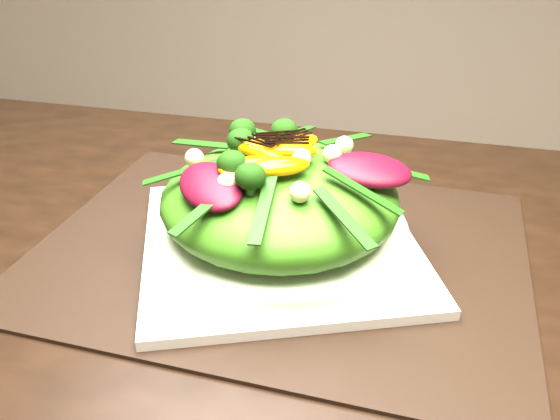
% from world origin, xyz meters
% --- Properties ---
extents(dining_table, '(1.60, 0.90, 0.75)m').
position_xyz_m(dining_table, '(0.00, 0.00, 0.73)').
color(dining_table, black).
rests_on(dining_table, floor).
extents(placemat, '(0.49, 0.38, 0.00)m').
position_xyz_m(placemat, '(0.14, 0.11, 0.75)').
color(placemat, black).
rests_on(placemat, dining_table).
extents(plate_base, '(0.35, 0.35, 0.01)m').
position_xyz_m(plate_base, '(0.14, 0.11, 0.76)').
color(plate_base, silver).
rests_on(plate_base, placemat).
extents(salad_bowl, '(0.33, 0.33, 0.02)m').
position_xyz_m(salad_bowl, '(0.14, 0.11, 0.77)').
color(salad_bowl, white).
rests_on(salad_bowl, plate_base).
extents(lettuce_mound, '(0.31, 0.31, 0.08)m').
position_xyz_m(lettuce_mound, '(0.14, 0.11, 0.81)').
color(lettuce_mound, '#377014').
rests_on(lettuce_mound, salad_bowl).
extents(radicchio_leaf, '(0.09, 0.06, 0.02)m').
position_xyz_m(radicchio_leaf, '(0.22, 0.12, 0.85)').
color(radicchio_leaf, '#3F0614').
rests_on(radicchio_leaf, lettuce_mound).
extents(orange_segment, '(0.06, 0.03, 0.01)m').
position_xyz_m(orange_segment, '(0.13, 0.14, 0.86)').
color(orange_segment, orange).
rests_on(orange_segment, lettuce_mound).
extents(broccoli_floret, '(0.04, 0.04, 0.04)m').
position_xyz_m(broccoli_floret, '(0.08, 0.14, 0.86)').
color(broccoli_floret, black).
rests_on(broccoli_floret, lettuce_mound).
extents(macadamia_nut, '(0.02, 0.02, 0.02)m').
position_xyz_m(macadamia_nut, '(0.16, 0.05, 0.85)').
color(macadamia_nut, '#FADFB0').
rests_on(macadamia_nut, lettuce_mound).
extents(balsamic_drizzle, '(0.04, 0.01, 0.00)m').
position_xyz_m(balsamic_drizzle, '(0.13, 0.14, 0.86)').
color(balsamic_drizzle, black).
rests_on(balsamic_drizzle, orange_segment).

